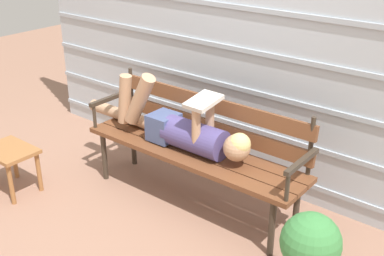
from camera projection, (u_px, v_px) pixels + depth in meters
The scene contains 6 objects.
ground_plane at pixel (178, 211), 3.66m from camera, with size 12.00×12.00×0.00m, color #936B56.
house_siding at pixel (240, 28), 3.68m from camera, with size 4.37×0.08×2.52m.
park_bench at pixel (198, 142), 3.62m from camera, with size 1.81×0.45×0.87m.
reclining_person at pixel (179, 128), 3.60m from camera, with size 1.65×0.26×0.53m.
footstool at pixel (10, 157), 3.82m from camera, with size 0.43×0.31×0.37m.
potted_plant at pixel (309, 253), 2.71m from camera, with size 0.34×0.34×0.58m.
Camera 1 is at (2.00, -2.33, 2.08)m, focal length 45.40 mm.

